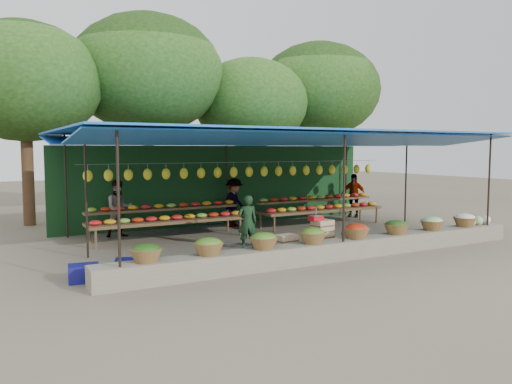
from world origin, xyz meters
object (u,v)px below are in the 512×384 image
weighing_scale (316,217)px  crate_counter (321,240)px  blue_crate_back (131,268)px  vendor_seated (247,222)px  blue_crate_front (84,273)px

weighing_scale → crate_counter: bearing=0.0°
blue_crate_back → vendor_seated: bearing=39.4°
blue_crate_front → crate_counter: bearing=6.7°
weighing_scale → blue_crate_front: weighing_scale is taller
blue_crate_front → blue_crate_back: blue_crate_back is taller
vendor_seated → blue_crate_back: bearing=37.4°
crate_counter → blue_crate_front: size_ratio=4.50×
crate_counter → vendor_seated: vendor_seated is taller
crate_counter → blue_crate_front: crate_counter is taller
vendor_seated → blue_crate_back: vendor_seated is taller
crate_counter → weighing_scale: weighing_scale is taller
weighing_scale → vendor_seated: bearing=131.8°
crate_counter → weighing_scale: size_ratio=7.63×
crate_counter → weighing_scale: bearing=-180.0°
weighing_scale → vendor_seated: vendor_seated is taller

